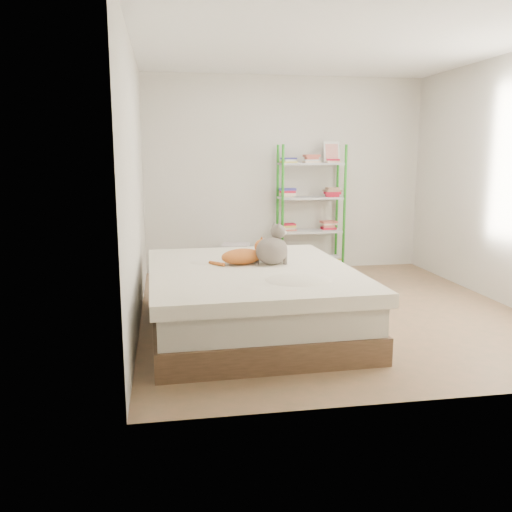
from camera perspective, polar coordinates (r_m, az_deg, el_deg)
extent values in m
cube|color=#996D4B|center=(5.63, 7.74, -5.67)|extent=(3.80, 4.20, 0.01)
cube|color=white|center=(5.50, 8.46, 21.29)|extent=(3.80, 4.20, 0.01)
cube|color=silver|center=(7.44, 3.13, 8.54)|extent=(3.80, 0.01, 2.60)
cube|color=silver|center=(3.48, 18.66, 5.57)|extent=(3.80, 0.01, 2.60)
cube|color=silver|center=(5.17, -12.61, 7.36)|extent=(0.01, 4.20, 2.60)
cube|color=silver|center=(6.26, 25.03, 7.16)|extent=(0.01, 4.20, 2.60)
cube|color=brown|center=(4.98, -0.56, -6.45)|extent=(1.81, 2.24, 0.22)
cube|color=beige|center=(4.92, -0.56, -3.88)|extent=(1.76, 2.17, 0.24)
cube|color=beige|center=(4.87, -0.57, -1.88)|extent=(1.85, 2.29, 0.11)
cylinder|color=#298C21|center=(7.08, 2.82, 4.78)|extent=(0.04, 0.04, 1.70)
cylinder|color=#298C21|center=(7.39, 2.28, 5.03)|extent=(0.04, 0.04, 1.70)
cylinder|color=#298C21|center=(7.30, 9.29, 4.84)|extent=(0.04, 0.04, 1.70)
cylinder|color=#298C21|center=(7.60, 8.51, 5.09)|extent=(0.04, 0.04, 1.70)
cube|color=#B9B9B9|center=(7.44, 5.66, -0.81)|extent=(0.86, 0.34, 0.02)
cube|color=#B9B9B9|center=(7.37, 5.72, 2.62)|extent=(0.86, 0.34, 0.02)
cube|color=#B9B9B9|center=(7.32, 5.79, 6.11)|extent=(0.86, 0.34, 0.02)
cube|color=#B9B9B9|center=(7.30, 5.86, 9.64)|extent=(0.86, 0.34, 0.02)
cube|color=red|center=(7.36, 3.42, -0.45)|extent=(0.20, 0.16, 0.09)
cube|color=red|center=(7.52, 7.88, -0.30)|extent=(0.20, 0.16, 0.09)
cube|color=red|center=(7.29, 3.45, 3.02)|extent=(0.20, 0.16, 0.09)
cube|color=red|center=(7.44, 7.96, 3.10)|extent=(0.20, 0.16, 0.09)
cube|color=red|center=(7.24, 3.49, 6.55)|extent=(0.20, 0.16, 0.09)
cube|color=red|center=(7.40, 8.05, 6.56)|extent=(0.20, 0.16, 0.09)
cube|color=red|center=(7.22, 3.54, 10.12)|extent=(0.20, 0.16, 0.09)
cube|color=red|center=(7.30, 5.87, 10.09)|extent=(0.20, 0.16, 0.09)
cube|color=red|center=(7.38, 8.15, 10.04)|extent=(0.20, 0.16, 0.09)
cube|color=silver|center=(7.43, 7.96, 10.78)|extent=(0.22, 0.08, 0.28)
cube|color=red|center=(7.41, 7.99, 10.78)|extent=(0.17, 0.05, 0.21)
cube|color=#AF7745|center=(6.74, 3.50, -1.31)|extent=(0.53, 0.43, 0.36)
cube|color=#5F239A|center=(6.54, 3.82, -1.75)|extent=(0.31, 0.02, 0.08)
cube|color=#AF7745|center=(6.51, 3.92, -0.14)|extent=(0.52, 0.18, 0.11)
cube|color=silver|center=(7.20, -2.17, -0.45)|extent=(0.39, 0.36, 0.38)
cube|color=silver|center=(7.16, -2.18, 1.16)|extent=(0.42, 0.39, 0.03)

